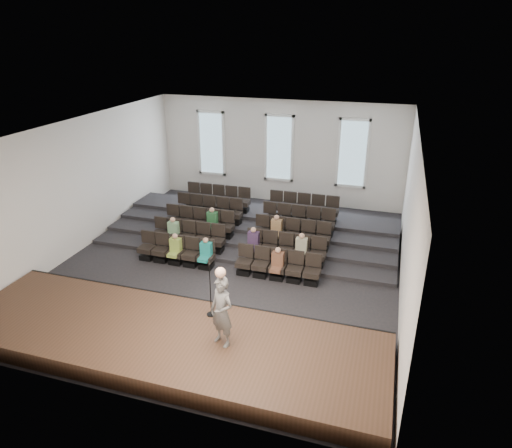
% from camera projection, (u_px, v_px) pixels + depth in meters
% --- Properties ---
extents(ground, '(14.00, 14.00, 0.00)m').
position_uv_depth(ground, '(231.00, 263.00, 16.87)').
color(ground, black).
rests_on(ground, ground).
extents(ceiling, '(12.00, 14.00, 0.02)m').
position_uv_depth(ceiling, '(228.00, 128.00, 14.90)').
color(ceiling, white).
rests_on(ceiling, ground).
extents(wall_back, '(12.00, 0.04, 5.00)m').
position_uv_depth(wall_back, '(279.00, 152.00, 22.06)').
color(wall_back, silver).
rests_on(wall_back, ground).
extents(wall_front, '(12.00, 0.04, 5.00)m').
position_uv_depth(wall_front, '(116.00, 308.00, 9.72)').
color(wall_front, silver).
rests_on(wall_front, ground).
extents(wall_left, '(0.04, 14.00, 5.00)m').
position_uv_depth(wall_left, '(82.00, 184.00, 17.51)').
color(wall_left, silver).
rests_on(wall_left, ground).
extents(wall_right, '(0.04, 14.00, 5.00)m').
position_uv_depth(wall_right, '(410.00, 219.00, 14.27)').
color(wall_right, silver).
rests_on(wall_right, ground).
extents(stage, '(11.80, 3.60, 0.50)m').
position_uv_depth(stage, '(166.00, 340.00, 12.29)').
color(stage, '#422A1C').
rests_on(stage, ground).
extents(stage_lip, '(11.80, 0.06, 0.52)m').
position_uv_depth(stage_lip, '(193.00, 305.00, 13.85)').
color(stage_lip, black).
rests_on(stage_lip, ground).
extents(risers, '(11.80, 4.80, 0.60)m').
position_uv_depth(risers, '(256.00, 226.00, 19.58)').
color(risers, black).
rests_on(risers, ground).
extents(seating_rows, '(6.80, 4.70, 1.67)m').
position_uv_depth(seating_rows, '(244.00, 230.00, 17.96)').
color(seating_rows, black).
rests_on(seating_rows, ground).
extents(windows, '(8.44, 0.10, 3.24)m').
position_uv_depth(windows, '(279.00, 148.00, 21.92)').
color(windows, white).
rests_on(windows, wall_back).
extents(audience, '(5.45, 2.64, 1.10)m').
position_uv_depth(audience, '(233.00, 240.00, 16.83)').
color(audience, '#8AA642').
rests_on(audience, seating_rows).
extents(speaker, '(0.82, 0.70, 1.91)m').
position_uv_depth(speaker, '(222.00, 312.00, 11.41)').
color(speaker, '#5E5B59').
rests_on(speaker, stage).
extents(mic_stand, '(0.27, 0.27, 1.64)m').
position_uv_depth(mic_stand, '(211.00, 300.00, 12.77)').
color(mic_stand, black).
rests_on(mic_stand, stage).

